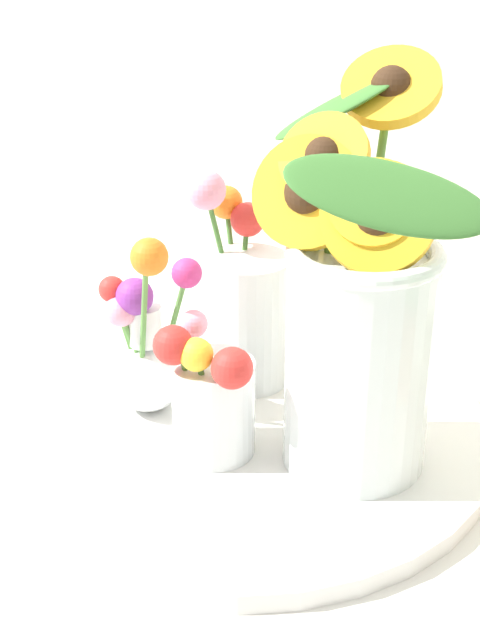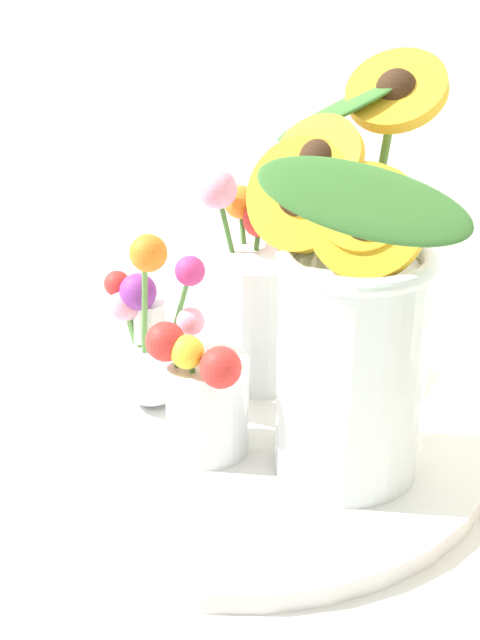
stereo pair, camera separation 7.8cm
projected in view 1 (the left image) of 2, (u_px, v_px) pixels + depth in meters
The scene contains 6 objects.
ground_plane at pixel (204, 457), 0.80m from camera, with size 6.00×6.00×0.00m, color silver.
serving_tray at pixel (240, 427), 0.83m from camera, with size 0.46×0.46×0.02m.
mason_jar_sunflowers at pixel (358, 319), 0.71m from camera, with size 0.22×0.26×0.33m.
vase_small_center at pixel (211, 396), 0.75m from camera, with size 0.09×0.08×0.13m.
vase_bulb_right at pixel (146, 348), 0.81m from camera, with size 0.09×0.09×0.18m.
vase_small_back at pixel (244, 305), 0.86m from camera, with size 0.10×0.09×0.21m.
Camera 1 is at (0.29, -0.60, 0.46)m, focal length 50.00 mm.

